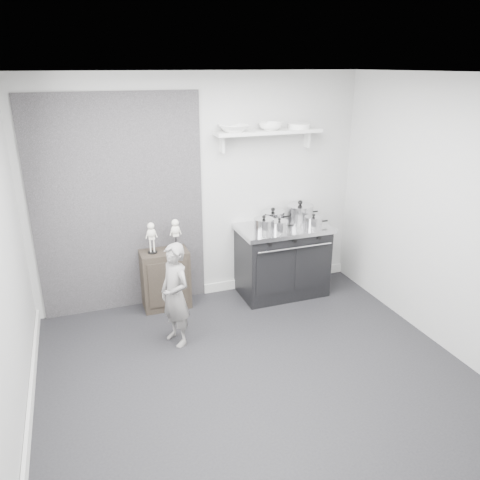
{
  "coord_description": "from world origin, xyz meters",
  "views": [
    {
      "loc": [
        -1.4,
        -3.44,
        2.76
      ],
      "look_at": [
        0.19,
        0.95,
        1.0
      ],
      "focal_mm": 35.0,
      "sensor_mm": 36.0,
      "label": 1
    }
  ],
  "objects": [
    {
      "name": "pot_front_center",
      "position": [
        0.81,
        1.3,
        0.97
      ],
      "size": [
        0.29,
        0.2,
        0.17
      ],
      "color": "silver",
      "rests_on": "stove"
    },
    {
      "name": "pot_front_right",
      "position": [
        1.27,
        1.32,
        0.97
      ],
      "size": [
        0.31,
        0.22,
        0.17
      ],
      "color": "silver",
      "rests_on": "stove"
    },
    {
      "name": "skeleton_full",
      "position": [
        -0.65,
        1.61,
        0.93
      ],
      "size": [
        0.12,
        0.08,
        0.42
      ],
      "primitive_type": null,
      "color": "silver",
      "rests_on": "side_cabinet"
    },
    {
      "name": "plate_stack",
      "position": [
        1.19,
        1.67,
        2.07
      ],
      "size": [
        0.26,
        0.26,
        0.06
      ],
      "primitive_type": "cylinder",
      "color": "white",
      "rests_on": "wall_shelf"
    },
    {
      "name": "bowl_small",
      "position": [
        0.82,
        1.67,
        2.08
      ],
      "size": [
        0.27,
        0.27,
        0.09
      ],
      "primitive_type": "imported",
      "color": "white",
      "rests_on": "wall_shelf"
    },
    {
      "name": "bowl_large",
      "position": [
        0.37,
        1.67,
        2.08
      ],
      "size": [
        0.33,
        0.33,
        0.08
      ],
      "primitive_type": "imported",
      "color": "white",
      "rests_on": "wall_shelf"
    },
    {
      "name": "pot_back_right",
      "position": [
        1.23,
        1.61,
        1.01
      ],
      "size": [
        0.43,
        0.34,
        0.27
      ],
      "color": "silver",
      "rests_on": "stove"
    },
    {
      "name": "child",
      "position": [
        -0.57,
        0.8,
        0.55
      ],
      "size": [
        0.4,
        0.47,
        1.11
      ],
      "primitive_type": "imported",
      "rotation": [
        0.0,
        0.0,
        -1.18
      ],
      "color": "slate",
      "rests_on": "ground"
    },
    {
      "name": "pot_front_left",
      "position": [
        0.64,
        1.38,
        0.98
      ],
      "size": [
        0.33,
        0.24,
        0.2
      ],
      "color": "silver",
      "rests_on": "stove"
    },
    {
      "name": "stove",
      "position": [
        0.94,
        1.48,
        0.45
      ],
      "size": [
        1.12,
        0.7,
        0.9
      ],
      "color": "black",
      "rests_on": "ground"
    },
    {
      "name": "side_cabinet",
      "position": [
        -0.52,
        1.61,
        0.36
      ],
      "size": [
        0.55,
        0.32,
        0.72
      ],
      "primitive_type": "cube",
      "color": "black",
      "rests_on": "ground"
    },
    {
      "name": "wall_shelf",
      "position": [
        0.8,
        1.68,
        2.01
      ],
      "size": [
        1.3,
        0.26,
        0.24
      ],
      "color": "silver",
      "rests_on": "room_shell"
    },
    {
      "name": "room_shell",
      "position": [
        -0.09,
        0.15,
        1.64
      ],
      "size": [
        4.02,
        3.62,
        2.71
      ],
      "color": "#ACACAA",
      "rests_on": "ground"
    },
    {
      "name": "ground",
      "position": [
        0.0,
        0.0,
        0.0
      ],
      "size": [
        4.0,
        4.0,
        0.0
      ],
      "primitive_type": "plane",
      "color": "black",
      "rests_on": "ground"
    },
    {
      "name": "skeleton_torso",
      "position": [
        -0.37,
        1.61,
        0.93
      ],
      "size": [
        0.12,
        0.08,
        0.43
      ],
      "primitive_type": null,
      "color": "silver",
      "rests_on": "side_cabinet"
    },
    {
      "name": "pot_back_left",
      "position": [
        0.86,
        1.61,
        0.98
      ],
      "size": [
        0.38,
        0.29,
        0.21
      ],
      "color": "silver",
      "rests_on": "stove"
    }
  ]
}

